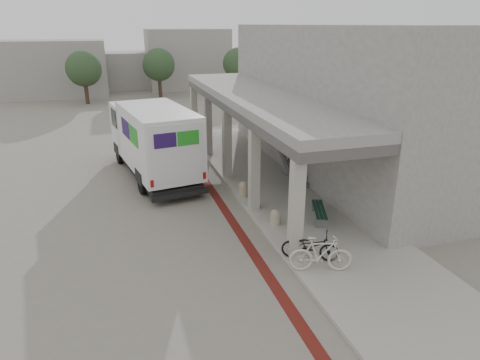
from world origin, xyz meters
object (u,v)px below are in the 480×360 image
object	(u,v)px
bicycle_cream	(321,254)
bench	(319,212)
bicycle_black	(310,246)
utility_cabinet	(289,165)
fedex_truck	(153,139)

from	to	relation	value
bicycle_cream	bench	bearing A→B (deg)	-9.15
bench	bicycle_black	distance (m)	3.04
bench	bicycle_cream	world-z (taller)	bicycle_cream
utility_cabinet	fedex_truck	bearing A→B (deg)	155.02
fedex_truck	bench	xyz separation A→B (m)	(5.32, -7.15, -1.43)
bicycle_black	bicycle_cream	world-z (taller)	bicycle_cream
utility_cabinet	bicycle_black	distance (m)	8.00
bench	bicycle_cream	bearing A→B (deg)	-96.48
utility_cabinet	bicycle_black	world-z (taller)	utility_cabinet
bicycle_black	bicycle_cream	distance (m)	0.69
bench	utility_cabinet	distance (m)	5.11
bicycle_black	utility_cabinet	bearing A→B (deg)	9.85
bicycle_cream	utility_cabinet	bearing A→B (deg)	0.44
bench	utility_cabinet	bearing A→B (deg)	99.94
utility_cabinet	bicycle_cream	distance (m)	8.65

